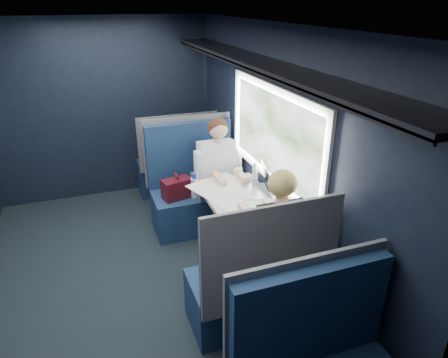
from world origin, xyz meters
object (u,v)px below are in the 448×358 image
object	(u,v)px
cup	(239,172)
bottle_small	(255,174)
seat_bay_far	(255,285)
seat_row_front	(176,164)
table	(237,204)
man	(220,171)
seat_bay_near	(194,192)
woman	(276,234)
laptop	(260,185)

from	to	relation	value
cup	bottle_small	bearing A→B (deg)	-59.93
seat_bay_far	seat_row_front	distance (m)	2.67
table	bottle_small	distance (m)	0.43
man	cup	bearing A→B (deg)	-64.51
man	bottle_small	distance (m)	0.51
table	bottle_small	size ratio (longest dim) A/B	4.71
seat_bay_near	woman	xyz separation A→B (m)	(0.26, -1.58, 0.31)
woman	table	bearing A→B (deg)	95.45
seat_bay_far	seat_bay_near	bearing A→B (deg)	90.28
seat_bay_near	bottle_small	distance (m)	0.89
man	woman	distance (m)	1.41
man	laptop	xyz separation A→B (m)	(0.19, -0.66, 0.09)
seat_bay_near	woman	distance (m)	1.63
seat_bay_far	cup	xyz separation A→B (m)	(0.37, 1.31, 0.38)
seat_bay_far	cup	distance (m)	1.42
man	cup	xyz separation A→B (m)	(0.12, -0.26, 0.07)
seat_row_front	man	world-z (taller)	man
laptop	bottle_small	distance (m)	0.22
table	woman	xyz separation A→B (m)	(0.07, -0.71, 0.06)
man	bottle_small	xyz separation A→B (m)	(0.23, -0.44, 0.12)
seat_row_front	cup	xyz separation A→B (m)	(0.37, -1.36, 0.38)
seat_bay_far	man	size ratio (longest dim) A/B	0.95
seat_bay_near	bottle_small	xyz separation A→B (m)	(0.49, -0.61, 0.41)
table	seat_row_front	size ratio (longest dim) A/B	0.86
woman	man	bearing A→B (deg)	90.00
table	cup	world-z (taller)	cup
table	seat_bay_far	distance (m)	0.93
seat_bay_far	woman	bearing A→B (deg)	33.82
seat_bay_near	man	distance (m)	0.43
table	laptop	world-z (taller)	laptop
seat_bay_far	bottle_small	distance (m)	1.30
seat_bay_far	cup	bearing A→B (deg)	74.15
seat_bay_near	cup	distance (m)	0.68
seat_bay_far	bottle_small	xyz separation A→B (m)	(0.48, 1.13, 0.42)
man	bottle_small	size ratio (longest dim) A/B	6.23
seat_bay_far	woman	world-z (taller)	woman
table	woman	size ratio (longest dim) A/B	0.76
seat_row_front	bottle_small	bearing A→B (deg)	-72.69
table	man	world-z (taller)	man
table	bottle_small	world-z (taller)	bottle_small
table	man	bearing A→B (deg)	84.48
seat_bay_far	woman	distance (m)	0.43
seat_row_front	cup	size ratio (longest dim) A/B	11.58
table	man	distance (m)	0.70
bottle_small	seat_bay_far	bearing A→B (deg)	-113.00
bottle_small	woman	bearing A→B (deg)	-103.43
table	bottle_small	xyz separation A→B (m)	(0.30, 0.26, 0.17)
seat_bay_near	seat_bay_far	distance (m)	1.74
laptop	bottle_small	size ratio (longest dim) A/B	1.91
woman	laptop	size ratio (longest dim) A/B	3.27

